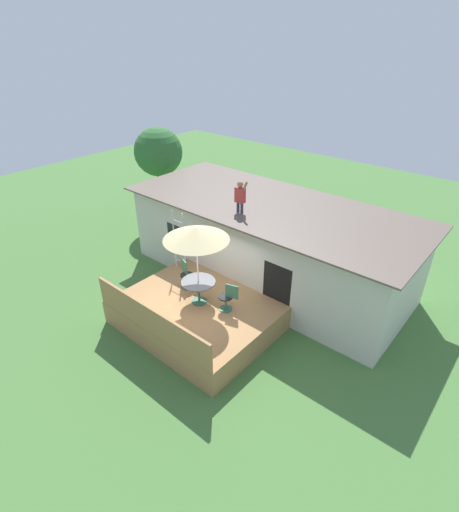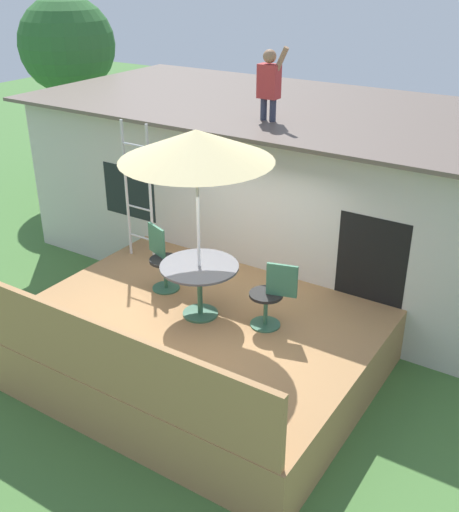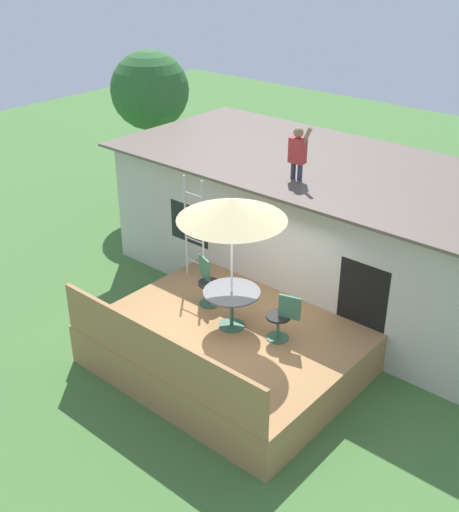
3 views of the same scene
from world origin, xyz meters
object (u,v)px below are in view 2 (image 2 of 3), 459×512
(patio_umbrella, at_px, (196,146))
(patio_chair_left, at_px, (162,259))
(patio_table, at_px, (199,276))
(patio_chair_right, at_px, (272,296))
(person_figure, at_px, (270,80))
(step_ladder, at_px, (138,193))
(backyard_tree, at_px, (67,47))

(patio_umbrella, distance_m, patio_chair_left, 2.12)
(patio_table, xyz_separation_m, patio_chair_right, (0.94, 0.26, -0.13))
(patio_table, distance_m, patio_chair_left, 0.98)
(patio_umbrella, distance_m, person_figure, 2.49)
(patio_umbrella, xyz_separation_m, person_figure, (-0.38, 2.43, 0.36))
(patio_umbrella, xyz_separation_m, patio_chair_right, (0.94, 0.26, -1.89))
(step_ladder, distance_m, patio_chair_left, 1.25)
(person_figure, relative_size, patio_chair_right, 1.21)
(patio_table, xyz_separation_m, patio_umbrella, (0.00, 0.00, 1.76))
(patio_chair_right, distance_m, backyard_tree, 8.98)
(step_ladder, height_order, patio_chair_left, step_ladder)
(backyard_tree, bearing_deg, patio_chair_left, -35.05)
(patio_chair_left, xyz_separation_m, backyard_tree, (-5.83, 4.09, 2.06))
(patio_chair_left, relative_size, patio_chair_right, 1.00)
(step_ladder, bearing_deg, person_figure, 46.22)
(patio_chair_left, bearing_deg, person_figure, 96.59)
(person_figure, distance_m, patio_chair_right, 3.39)
(step_ladder, relative_size, patio_chair_left, 2.39)
(person_figure, relative_size, backyard_tree, 0.25)
(person_figure, xyz_separation_m, patio_chair_right, (1.32, -2.17, -2.25))
(person_figure, bearing_deg, patio_chair_right, -58.66)
(patio_umbrella, bearing_deg, backyard_tree, 146.64)
(step_ladder, bearing_deg, patio_chair_left, -33.59)
(backyard_tree, bearing_deg, patio_table, -33.36)
(step_ladder, xyz_separation_m, patio_chair_left, (0.90, -0.60, -0.64))
(patio_umbrella, relative_size, patio_chair_left, 2.76)
(patio_umbrella, bearing_deg, person_figure, 98.83)
(step_ladder, bearing_deg, backyard_tree, 144.69)
(patio_umbrella, xyz_separation_m, patio_chair_left, (-0.91, 0.35, -1.89))
(backyard_tree, bearing_deg, person_figure, -17.51)
(person_figure, height_order, backyard_tree, backyard_tree)
(backyard_tree, bearing_deg, patio_umbrella, -33.36)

